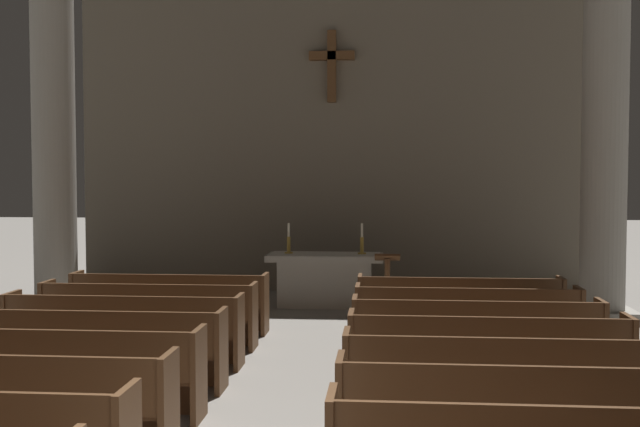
# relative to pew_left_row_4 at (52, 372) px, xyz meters

# --- Properties ---
(pew_left_row_4) EXTENTS (3.12, 0.50, 0.95)m
(pew_left_row_4) POSITION_rel_pew_left_row_4_xyz_m (0.00, 0.00, 0.00)
(pew_left_row_4) COLOR brown
(pew_left_row_4) RESTS_ON ground
(pew_left_row_5) EXTENTS (3.12, 0.50, 0.95)m
(pew_left_row_5) POSITION_rel_pew_left_row_4_xyz_m (0.00, 1.07, 0.00)
(pew_left_row_5) COLOR brown
(pew_left_row_5) RESTS_ON ground
(pew_left_row_6) EXTENTS (3.12, 0.50, 0.95)m
(pew_left_row_6) POSITION_rel_pew_left_row_4_xyz_m (0.00, 2.14, 0.00)
(pew_left_row_6) COLOR brown
(pew_left_row_6) RESTS_ON ground
(pew_left_row_7) EXTENTS (3.12, 0.50, 0.95)m
(pew_left_row_7) POSITION_rel_pew_left_row_4_xyz_m (0.00, 3.21, 0.00)
(pew_left_row_7) COLOR brown
(pew_left_row_7) RESTS_ON ground
(pew_left_row_8) EXTENTS (3.12, 0.50, 0.95)m
(pew_left_row_8) POSITION_rel_pew_left_row_4_xyz_m (0.00, 4.28, 0.00)
(pew_left_row_8) COLOR brown
(pew_left_row_8) RESTS_ON ground
(pew_right_row_3) EXTENTS (3.12, 0.50, 0.95)m
(pew_right_row_3) POSITION_rel_pew_left_row_4_xyz_m (4.56, -1.07, 0.00)
(pew_right_row_3) COLOR brown
(pew_right_row_3) RESTS_ON ground
(pew_right_row_4) EXTENTS (3.12, 0.50, 0.95)m
(pew_right_row_4) POSITION_rel_pew_left_row_4_xyz_m (4.56, 0.00, 0.00)
(pew_right_row_4) COLOR brown
(pew_right_row_4) RESTS_ON ground
(pew_right_row_5) EXTENTS (3.12, 0.50, 0.95)m
(pew_right_row_5) POSITION_rel_pew_left_row_4_xyz_m (4.56, 1.07, 0.00)
(pew_right_row_5) COLOR brown
(pew_right_row_5) RESTS_ON ground
(pew_right_row_6) EXTENTS (3.12, 0.50, 0.95)m
(pew_right_row_6) POSITION_rel_pew_left_row_4_xyz_m (4.56, 2.14, 0.00)
(pew_right_row_6) COLOR brown
(pew_right_row_6) RESTS_ON ground
(pew_right_row_7) EXTENTS (3.12, 0.50, 0.95)m
(pew_right_row_7) POSITION_rel_pew_left_row_4_xyz_m (4.56, 3.21, 0.00)
(pew_right_row_7) COLOR brown
(pew_right_row_7) RESTS_ON ground
(pew_right_row_8) EXTENTS (3.12, 0.50, 0.95)m
(pew_right_row_8) POSITION_rel_pew_left_row_4_xyz_m (4.56, 4.28, 0.00)
(pew_right_row_8) COLOR brown
(pew_right_row_8) RESTS_ON ground
(column_left_second) EXTENTS (1.14, 1.14, 7.66)m
(column_left_second) POSITION_rel_pew_left_row_4_xyz_m (-2.59, 5.91, 3.27)
(column_left_second) COLOR #9E998E
(column_left_second) RESTS_ON ground
(column_right_second) EXTENTS (1.14, 1.14, 7.66)m
(column_right_second) POSITION_rel_pew_left_row_4_xyz_m (7.14, 5.91, 3.27)
(column_right_second) COLOR #9E998E
(column_right_second) RESTS_ON ground
(altar) EXTENTS (2.20, 0.90, 1.01)m
(altar) POSITION_rel_pew_left_row_4_xyz_m (2.28, 6.91, 0.06)
(altar) COLOR #A8A399
(altar) RESTS_ON ground
(candlestick_left) EXTENTS (0.16, 0.16, 0.58)m
(candlestick_left) POSITION_rel_pew_left_row_4_xyz_m (1.58, 6.91, 0.71)
(candlestick_left) COLOR #B79338
(candlestick_left) RESTS_ON altar
(candlestick_right) EXTENTS (0.16, 0.16, 0.58)m
(candlestick_right) POSITION_rel_pew_left_row_4_xyz_m (2.98, 6.91, 0.71)
(candlestick_right) COLOR #B79338
(candlestick_right) RESTS_ON altar
(apse_with_cross) EXTENTS (10.95, 0.43, 8.74)m
(apse_with_cross) POSITION_rel_pew_left_row_4_xyz_m (2.28, 8.93, 3.89)
(apse_with_cross) COLOR #706656
(apse_with_cross) RESTS_ON ground
(lectern) EXTENTS (0.44, 0.36, 1.15)m
(lectern) POSITION_rel_pew_left_row_4_xyz_m (3.46, 5.71, 0.07)
(lectern) COLOR brown
(lectern) RESTS_ON ground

